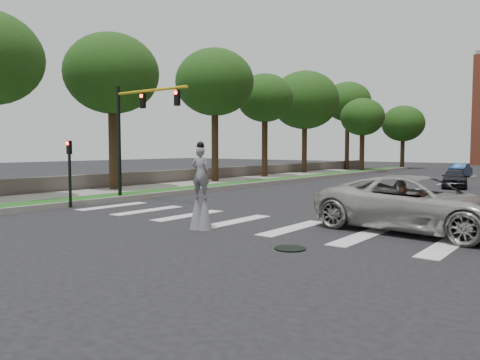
% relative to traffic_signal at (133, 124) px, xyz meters
% --- Properties ---
extents(ground_plane, '(160.00, 160.00, 0.00)m').
position_rel_traffic_signal_xyz_m(ground_plane, '(9.78, -3.00, -4.15)').
color(ground_plane, black).
rests_on(ground_plane, ground).
extents(grass_median, '(2.00, 60.00, 0.25)m').
position_rel_traffic_signal_xyz_m(grass_median, '(-1.72, 17.00, -4.03)').
color(grass_median, '#195217').
rests_on(grass_median, ground).
extents(median_curb, '(0.20, 60.00, 0.28)m').
position_rel_traffic_signal_xyz_m(median_curb, '(-0.67, 17.00, -4.01)').
color(median_curb, '#969590').
rests_on(median_curb, ground).
extents(sidewalk_left, '(4.00, 60.00, 0.18)m').
position_rel_traffic_signal_xyz_m(sidewalk_left, '(-4.72, 7.00, -4.06)').
color(sidewalk_left, gray).
rests_on(sidewalk_left, ground).
extents(stone_wall, '(0.50, 56.00, 1.10)m').
position_rel_traffic_signal_xyz_m(stone_wall, '(-7.22, 19.00, -3.60)').
color(stone_wall, '#56514A').
rests_on(stone_wall, ground).
extents(manhole, '(0.90, 0.90, 0.04)m').
position_rel_traffic_signal_xyz_m(manhole, '(12.78, -5.00, -4.13)').
color(manhole, black).
rests_on(manhole, ground).
extents(traffic_signal, '(5.30, 0.23, 6.20)m').
position_rel_traffic_signal_xyz_m(traffic_signal, '(0.00, 0.00, 0.00)').
color(traffic_signal, black).
rests_on(traffic_signal, ground).
extents(secondary_signal, '(0.25, 0.21, 3.23)m').
position_rel_traffic_signal_xyz_m(secondary_signal, '(-0.52, -3.50, -2.20)').
color(secondary_signal, black).
rests_on(secondary_signal, ground).
extents(stilt_performer, '(0.83, 0.60, 3.11)m').
position_rel_traffic_signal_xyz_m(stilt_performer, '(8.60, -4.18, -2.89)').
color(stilt_performer, black).
rests_on(stilt_performer, ground).
extents(suv_crossing, '(7.29, 3.96, 1.94)m').
position_rel_traffic_signal_xyz_m(suv_crossing, '(14.85, 0.00, -3.18)').
color(suv_crossing, '#B1AEA7').
rests_on(suv_crossing, ground).
extents(car_near, '(2.49, 4.38, 1.41)m').
position_rel_traffic_signal_xyz_m(car_near, '(11.54, 19.52, -3.45)').
color(car_near, black).
rests_on(car_near, ground).
extents(car_mid, '(1.49, 4.12, 1.35)m').
position_rel_traffic_signal_xyz_m(car_mid, '(8.92, 33.41, -3.47)').
color(car_mid, navy).
rests_on(car_mid, ground).
extents(tree_1, '(6.05, 6.05, 10.21)m').
position_rel_traffic_signal_xyz_m(tree_1, '(-5.41, 2.78, 3.44)').
color(tree_1, black).
rests_on(tree_1, ground).
extents(tree_2, '(6.29, 6.29, 10.78)m').
position_rel_traffic_signal_xyz_m(tree_2, '(-4.96, 12.43, 3.91)').
color(tree_2, black).
rests_on(tree_2, ground).
extents(tree_3, '(5.26, 5.26, 9.73)m').
position_rel_traffic_signal_xyz_m(tree_3, '(-5.19, 19.84, 3.27)').
color(tree_3, black).
rests_on(tree_3, ground).
extents(tree_4, '(7.40, 7.40, 11.17)m').
position_rel_traffic_signal_xyz_m(tree_4, '(-5.95, 28.60, 3.85)').
color(tree_4, black).
rests_on(tree_4, ground).
extents(tree_5, '(6.07, 6.07, 11.44)m').
position_rel_traffic_signal_xyz_m(tree_5, '(-6.69, 41.13, 4.65)').
color(tree_5, black).
rests_on(tree_5, ground).
extents(tree_6, '(5.10, 5.10, 8.61)m').
position_rel_traffic_signal_xyz_m(tree_6, '(-2.35, 35.76, 2.23)').
color(tree_6, black).
rests_on(tree_6, ground).
extents(tree_7, '(5.71, 5.71, 8.57)m').
position_rel_traffic_signal_xyz_m(tree_7, '(-1.61, 47.75, 1.96)').
color(tree_7, black).
rests_on(tree_7, ground).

